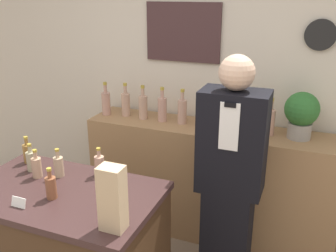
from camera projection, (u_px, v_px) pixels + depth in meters
back_wall at (205, 77)px, 3.23m from camera, size 5.20×0.09×2.70m
back_shelf at (208, 182)px, 3.23m from camera, size 2.09×0.44×1.00m
shopkeeper at (230, 182)px, 2.51m from camera, size 0.43×0.27×1.70m
potted_plant at (301, 113)px, 2.78m from camera, size 0.26×0.26×0.36m
paper_bag at (112, 199)px, 1.78m from camera, size 0.12×0.09×0.34m
price_card_right at (19, 202)px, 2.01m from camera, size 0.09×0.02×0.06m
counter_bottle_0 at (28, 153)px, 2.53m from camera, size 0.06×0.06×0.19m
counter_bottle_1 at (31, 160)px, 2.41m from camera, size 0.06×0.06×0.19m
counter_bottle_2 at (37, 167)px, 2.32m from camera, size 0.06×0.06×0.19m
counter_bottle_3 at (59, 166)px, 2.34m from camera, size 0.06×0.06×0.19m
counter_bottle_4 at (51, 187)px, 2.09m from camera, size 0.06×0.06×0.19m
counter_bottle_5 at (99, 165)px, 2.35m from camera, size 0.06×0.06×0.19m
shelf_bottle_0 at (106, 103)px, 3.34m from camera, size 0.08×0.08×0.30m
shelf_bottle_1 at (126, 104)px, 3.31m from camera, size 0.08×0.08×0.30m
shelf_bottle_2 at (143, 106)px, 3.23m from camera, size 0.08×0.08×0.30m
shelf_bottle_3 at (162, 108)px, 3.17m from camera, size 0.08×0.08×0.30m
shelf_bottle_4 at (182, 111)px, 3.12m from camera, size 0.08×0.08×0.30m
shelf_bottle_5 at (202, 114)px, 3.03m from camera, size 0.08×0.08×0.30m
shelf_bottle_6 at (224, 116)px, 2.98m from camera, size 0.08×0.08×0.30m
shelf_bottle_7 at (247, 118)px, 2.94m from camera, size 0.08×0.08×0.30m
shelf_bottle_8 at (270, 121)px, 2.87m from camera, size 0.08×0.08×0.30m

